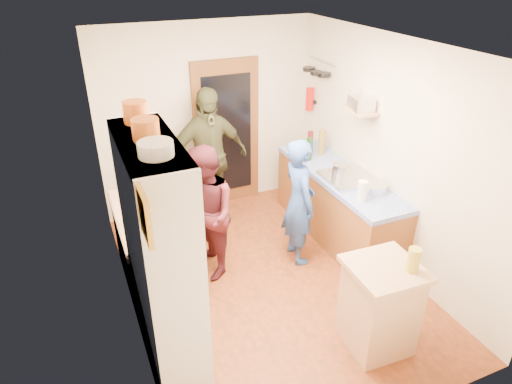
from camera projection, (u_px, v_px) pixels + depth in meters
floor at (267, 280)px, 5.26m from camera, size 3.00×4.00×0.02m
ceiling at (271, 45)px, 4.03m from camera, size 3.00×4.00×0.02m
wall_back at (208, 119)px, 6.28m from camera, size 3.00×0.02×2.60m
wall_front at (396, 301)px, 3.01m from camera, size 3.00×0.02×2.60m
wall_left at (117, 207)px, 4.12m from camera, size 0.02×4.00×2.60m
wall_right at (390, 155)px, 5.17m from camera, size 0.02×4.00×2.60m
door_frame at (227, 134)px, 6.45m from camera, size 0.95×0.06×2.10m
door_glass at (228, 135)px, 6.42m from camera, size 0.70×0.02×1.70m
hutch_body at (163, 269)px, 3.64m from camera, size 0.40×1.20×2.20m
hutch_top_shelf at (148, 143)px, 3.13m from camera, size 0.40×1.14×0.04m
plate_stack at (156, 149)px, 2.86m from camera, size 0.23×0.23×0.09m
orange_pot_a at (146, 129)px, 3.10m from camera, size 0.19×0.19×0.15m
orange_pot_b at (135, 112)px, 3.41m from camera, size 0.18×0.18×0.16m
left_counter_base at (152, 252)px, 5.00m from camera, size 0.60×1.40×0.85m
left_counter_top at (147, 217)px, 4.79m from camera, size 0.64×1.44×0.05m
toaster at (160, 228)px, 4.39m from camera, size 0.26×0.20×0.17m
kettle at (144, 215)px, 4.59m from camera, size 0.19×0.19×0.18m
orange_bowl at (151, 203)px, 4.90m from camera, size 0.23×0.23×0.09m
chopping_board at (140, 194)px, 5.17m from camera, size 0.33×0.26×0.02m
right_counter_base at (336, 207)px, 5.88m from camera, size 0.60×2.20×0.84m
right_counter_top at (339, 176)px, 5.67m from camera, size 0.62×2.22×0.06m
hob at (347, 178)px, 5.51m from camera, size 0.55×0.58×0.04m
pot_on_hob at (340, 169)px, 5.52m from camera, size 0.20×0.20×0.13m
bottle_a at (309, 149)px, 5.96m from camera, size 0.09×0.09×0.31m
bottle_b at (310, 142)px, 6.17m from camera, size 0.09×0.09×0.31m
bottle_c at (322, 142)px, 6.14m from camera, size 0.11×0.11×0.35m
paper_towel at (362, 191)px, 5.00m from camera, size 0.12×0.12×0.23m
mixing_bowl at (375, 188)px, 5.20m from camera, size 0.28×0.28×0.10m
island_base at (379, 309)px, 4.20m from camera, size 0.57×0.57×0.86m
island_top at (385, 269)px, 3.99m from camera, size 0.64×0.64×0.05m
cutting_board at (377, 266)px, 4.01m from camera, size 0.36×0.29×0.02m
oil_jar at (414, 260)px, 3.88m from camera, size 0.11×0.11×0.22m
pan_rail at (322, 62)px, 6.04m from camera, size 0.02×0.65×0.02m
pan_hang_a at (324, 75)px, 5.94m from camera, size 0.18×0.18×0.05m
pan_hang_b at (316, 73)px, 6.11m from camera, size 0.16×0.16×0.05m
pan_hang_c at (309, 69)px, 6.27m from camera, size 0.17×0.17×0.05m
wall_shelf at (360, 111)px, 5.30m from camera, size 0.26×0.42×0.03m
radio at (361, 103)px, 5.26m from camera, size 0.27×0.34×0.15m
ext_bracket at (313, 102)px, 6.47m from camera, size 0.06×0.10×0.04m
fire_extinguisher at (310, 99)px, 6.42m from camera, size 0.11×0.11×0.32m
picture_frame at (145, 216)px, 2.52m from camera, size 0.03×0.25×0.30m
person_hob at (302, 202)px, 5.27m from camera, size 0.41×0.59×1.54m
person_left at (207, 212)px, 5.06m from camera, size 0.62×0.78×1.56m
person_back at (209, 158)px, 5.97m from camera, size 1.14×0.54×1.89m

